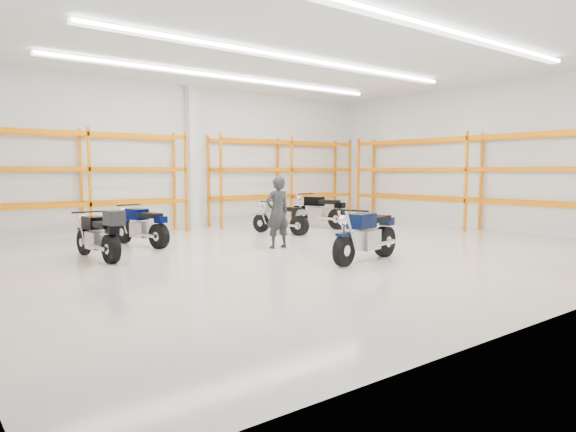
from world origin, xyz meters
TOP-DOWN VIEW (x-y plane):
  - ground at (0.00, 0.00)m, footprint 14.00×14.00m
  - room_shell at (0.00, 0.03)m, footprint 14.02×12.02m
  - motorcycle_main at (0.09, -1.73)m, footprint 2.18×0.81m
  - motorcycle_back_a at (-4.24, 1.67)m, footprint 0.65×2.06m
  - motorcycle_back_b at (-2.79, 3.00)m, footprint 0.76×2.02m
  - motorcycle_back_c at (1.34, 2.87)m, footprint 0.81×1.90m
  - motorcycle_back_d at (3.35, 3.49)m, footprint 0.75×2.23m
  - standing_man at (-0.36, 0.79)m, footprint 0.65×0.46m
  - structural_column at (0.00, 5.82)m, footprint 0.32×0.32m
  - pallet_racking_back_left at (-3.40, 5.48)m, footprint 5.67×0.87m
  - pallet_racking_back_right at (3.40, 5.48)m, footprint 5.67×0.87m
  - pallet_racking_side at (6.48, 0.00)m, footprint 0.87×9.07m

SIDE VIEW (x-z plane):
  - ground at x=0.00m, z-range 0.00..0.00m
  - motorcycle_back_c at x=1.34m, z-range -0.03..0.93m
  - motorcycle_back_b at x=-2.79m, z-range -0.03..0.97m
  - motorcycle_back_a at x=-4.24m, z-range -0.02..1.03m
  - motorcycle_main at x=0.09m, z-range -0.03..1.05m
  - motorcycle_back_d at x=3.35m, z-range -0.04..1.06m
  - standing_man at x=-0.36m, z-range 0.00..1.70m
  - pallet_racking_back_left at x=-3.40m, z-range 0.29..3.29m
  - pallet_racking_back_right at x=3.40m, z-range 0.29..3.29m
  - pallet_racking_side at x=6.48m, z-range 0.31..3.31m
  - structural_column at x=0.00m, z-range 0.00..4.50m
  - room_shell at x=0.00m, z-range 1.03..5.54m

